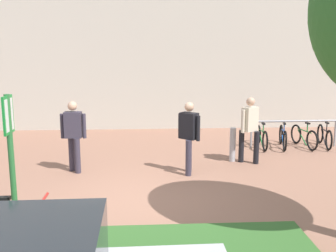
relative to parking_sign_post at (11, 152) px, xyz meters
name	(u,v)px	position (x,y,z in m)	size (l,w,h in m)	color
ground_plane	(136,200)	(1.65, 2.04, -1.53)	(60.00, 60.00, 0.00)	#936651
planter_strip	(71,248)	(0.75, 0.00, -1.45)	(7.00, 1.10, 0.16)	#336028
parking_sign_post	(11,152)	(0.00, 0.00, 0.00)	(0.08, 0.36, 2.33)	#2D7238
bike_at_sign	(19,229)	(0.00, 0.09, -1.18)	(1.68, 0.42, 0.86)	black
bike_rack_cluster	(293,136)	(6.32, 6.12, -1.18)	(2.66, 1.56, 0.83)	#99999E
bollard_steel	(233,145)	(4.14, 4.68, -1.08)	(0.16, 0.16, 0.90)	#ADADB2
person_suited_dark	(73,132)	(0.14, 3.98, -0.54)	(0.61, 0.33, 1.72)	#383342
person_suited_navy	(189,133)	(2.87, 3.68, -0.54)	(0.48, 0.46, 1.72)	#383342
person_casual_tan	(250,126)	(4.53, 4.51, -0.54)	(0.52, 0.42, 1.72)	black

